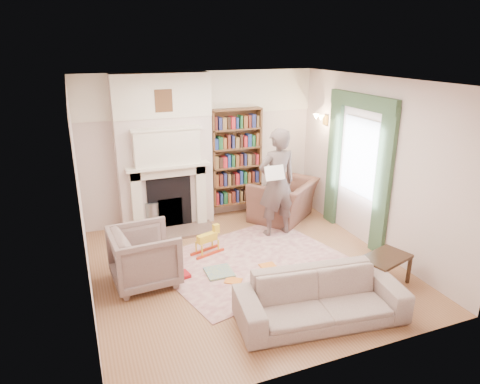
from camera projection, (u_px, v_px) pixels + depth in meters
name	position (u px, v px, depth m)	size (l,w,h in m)	color
floor	(246.00, 267.00, 6.60)	(4.50, 4.50, 0.00)	brown
ceiling	(247.00, 81.00, 5.68)	(4.50, 4.50, 0.00)	white
wall_back	(202.00, 147.00, 8.12)	(4.50, 4.50, 0.00)	beige
wall_front	(333.00, 247.00, 4.16)	(4.50, 4.50, 0.00)	beige
wall_left	(81.00, 201.00, 5.37)	(4.50, 4.50, 0.00)	beige
wall_right	(375.00, 165.00, 6.91)	(4.50, 4.50, 0.00)	beige
fireplace	(165.00, 154.00, 7.69)	(1.70, 0.58, 2.80)	beige
bookcase	(236.00, 157.00, 8.30)	(1.00, 0.24, 1.85)	brown
window	(359.00, 157.00, 7.24)	(0.02, 0.90, 1.30)	silver
curtain_left	(383.00, 183.00, 6.70)	(0.07, 0.32, 2.40)	#334B30
curtain_right	(334.00, 161.00, 7.93)	(0.07, 0.32, 2.40)	#334B30
pelmet	(362.00, 101.00, 6.92)	(0.09, 1.70, 0.24)	#334B30
wall_sconce	(317.00, 121.00, 7.99)	(0.20, 0.24, 0.24)	gold
rug	(251.00, 260.00, 6.79)	(2.73, 2.10, 0.01)	beige
armchair_reading	(283.00, 200.00, 8.31)	(1.19, 1.04, 0.78)	brown
armchair_left	(145.00, 256.00, 6.06)	(0.88, 0.91, 0.83)	gray
sofa	(321.00, 298.00, 5.26)	(2.08, 0.81, 0.61)	#BEB69D
man_reading	(277.00, 183.00, 7.44)	(0.71, 0.46, 1.93)	#574846
newspaper	(275.00, 173.00, 7.13)	(0.36, 0.02, 0.25)	white
coffee_table	(384.00, 271.00, 6.06)	(0.70, 0.45, 0.45)	#372713
paraffin_heater	(153.00, 216.00, 7.81)	(0.24, 0.24, 0.55)	#94979B
rocking_horse	(207.00, 241.00, 6.94)	(0.54, 0.22, 0.47)	gold
board_game	(219.00, 272.00, 6.41)	(0.39, 0.39, 0.03)	gold
game_box_lid	(179.00, 276.00, 6.28)	(0.31, 0.21, 0.05)	#A01218
comic_annuals	(262.00, 276.00, 6.31)	(1.14, 0.67, 0.02)	red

